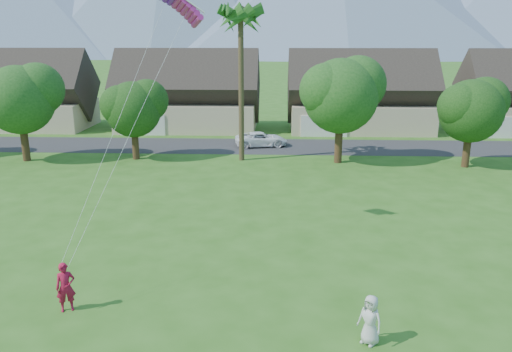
# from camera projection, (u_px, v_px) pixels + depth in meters

# --- Properties ---
(street) EXTENTS (90.00, 7.00, 0.01)m
(street) POSITION_uv_depth(u_px,v_px,m) (267.00, 146.00, 47.27)
(street) COLOR #2D2D30
(street) RESTS_ON ground
(kite_flyer) EXTENTS (0.84, 0.72, 1.94)m
(kite_flyer) POSITION_uv_depth(u_px,v_px,m) (66.00, 287.00, 18.73)
(kite_flyer) COLOR maroon
(kite_flyer) RESTS_ON ground
(watcher) EXTENTS (1.02, 0.99, 1.77)m
(watcher) POSITION_uv_depth(u_px,v_px,m) (370.00, 320.00, 16.72)
(watcher) COLOR silver
(watcher) RESTS_ON ground
(parked_car) EXTENTS (5.26, 3.20, 1.36)m
(parked_car) POSITION_uv_depth(u_px,v_px,m) (261.00, 139.00, 47.11)
(parked_car) COLOR white
(parked_car) RESTS_ON ground
(houses_row) EXTENTS (72.75, 8.19, 8.86)m
(houses_row) POSITION_uv_depth(u_px,v_px,m) (273.00, 99.00, 54.97)
(houses_row) COLOR beige
(houses_row) RESTS_ON ground
(tree_row) EXTENTS (62.27, 6.67, 8.45)m
(tree_row) POSITION_uv_depth(u_px,v_px,m) (251.00, 103.00, 40.15)
(tree_row) COLOR #47301C
(tree_row) RESTS_ON ground
(fan_palm) EXTENTS (3.00, 3.00, 13.80)m
(fan_palm) POSITION_uv_depth(u_px,v_px,m) (241.00, 13.00, 38.87)
(fan_palm) COLOR #4C3D26
(fan_palm) RESTS_ON ground
(parafoil_kite) EXTENTS (3.14, 1.37, 0.50)m
(parafoil_kite) POSITION_uv_depth(u_px,v_px,m) (175.00, 0.00, 23.02)
(parafoil_kite) COLOR purple
(parafoil_kite) RESTS_ON ground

